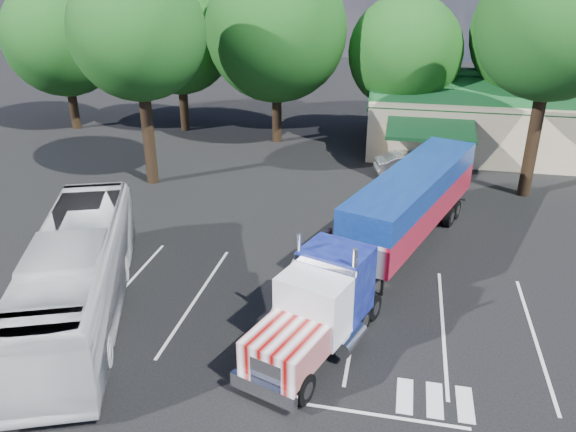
% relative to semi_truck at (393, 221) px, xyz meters
% --- Properties ---
extents(ground, '(120.00, 120.00, 0.00)m').
position_rel_semi_truck_xyz_m(ground, '(-4.27, 1.75, -2.21)').
color(ground, black).
rests_on(ground, ground).
extents(event_hall, '(24.20, 14.12, 5.55)m').
position_rel_semi_truck_xyz_m(event_hall, '(9.47, 19.56, 0.00)').
color(event_hall, '#C0AD8E').
rests_on(event_hall, ground).
extents(tree_row_a, '(9.00, 9.00, 11.68)m').
position_rel_semi_truck_xyz_m(tree_row_a, '(-26.27, 18.25, 4.95)').
color(tree_row_a, black).
rests_on(tree_row_a, ground).
extents(tree_row_b, '(8.40, 8.40, 11.35)m').
position_rel_semi_truck_xyz_m(tree_row_b, '(-17.27, 19.55, 4.92)').
color(tree_row_b, black).
rests_on(tree_row_b, ground).
extents(tree_row_c, '(10.00, 10.00, 13.05)m').
position_rel_semi_truck_xyz_m(tree_row_c, '(-9.27, 17.95, 5.83)').
color(tree_row_c, black).
rests_on(tree_row_c, ground).
extents(tree_row_d, '(8.00, 8.00, 10.60)m').
position_rel_semi_truck_xyz_m(tree_row_d, '(-0.27, 19.25, 4.37)').
color(tree_row_d, black).
rests_on(tree_row_d, ground).
extents(tree_row_e, '(9.60, 9.60, 12.90)m').
position_rel_semi_truck_xyz_m(tree_row_e, '(8.73, 19.75, 5.87)').
color(tree_row_e, black).
rests_on(tree_row_e, ground).
extents(tree_near_left, '(7.60, 7.60, 12.65)m').
position_rel_semi_truck_xyz_m(tree_near_left, '(-14.77, 7.75, 6.60)').
color(tree_near_left, black).
rests_on(tree_near_left, ground).
extents(tree_near_right, '(8.00, 8.00, 13.50)m').
position_rel_semi_truck_xyz_m(tree_near_right, '(7.23, 10.25, 7.25)').
color(tree_near_right, black).
rests_on(tree_near_right, ground).
extents(semi_truck, '(8.32, 18.35, 3.91)m').
position_rel_semi_truck_xyz_m(semi_truck, '(0.00, 0.00, 0.00)').
color(semi_truck, black).
rests_on(semi_truck, ground).
extents(woman, '(0.64, 0.80, 1.89)m').
position_rel_semi_truck_xyz_m(woman, '(-2.67, -0.56, -1.26)').
color(woman, black).
rests_on(woman, ground).
extents(bicycle, '(1.42, 1.79, 0.91)m').
position_rel_semi_truck_xyz_m(bicycle, '(1.23, 4.94, -1.76)').
color(bicycle, black).
rests_on(bicycle, ground).
extents(tour_bus, '(7.20, 12.62, 3.46)m').
position_rel_semi_truck_xyz_m(tour_bus, '(-11.27, -6.25, -0.48)').
color(tour_bus, silver).
rests_on(tour_bus, ground).
extents(silver_sedan, '(4.75, 2.74, 1.48)m').
position_rel_semi_truck_xyz_m(silver_sedan, '(0.73, 12.25, -1.47)').
color(silver_sedan, '#B4B6BC').
rests_on(silver_sedan, ground).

